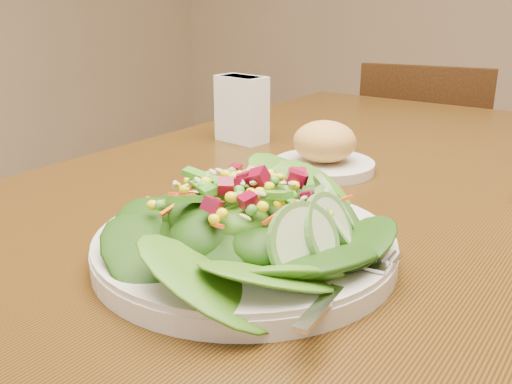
% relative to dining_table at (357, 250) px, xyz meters
% --- Properties ---
extents(dining_table, '(0.90, 1.40, 0.75)m').
position_rel_dining_table_xyz_m(dining_table, '(0.00, 0.00, 0.00)').
color(dining_table, '#4F3210').
rests_on(dining_table, ground_plane).
extents(chair_far, '(0.45, 0.45, 0.82)m').
position_rel_dining_table_xyz_m(chair_far, '(-0.23, 0.97, -0.21)').
color(chair_far, '#381E0A').
rests_on(chair_far, ground_plane).
extents(salad_plate, '(0.31, 0.31, 0.09)m').
position_rel_dining_table_xyz_m(salad_plate, '(0.01, -0.28, 0.13)').
color(salad_plate, silver).
rests_on(salad_plate, dining_table).
extents(bread_plate, '(0.15, 0.15, 0.08)m').
position_rel_dining_table_xyz_m(bread_plate, '(-0.08, 0.03, 0.13)').
color(bread_plate, silver).
rests_on(bread_plate, dining_table).
extents(napkin_holder, '(0.10, 0.06, 0.12)m').
position_rel_dining_table_xyz_m(napkin_holder, '(-0.29, 0.11, 0.16)').
color(napkin_holder, white).
rests_on(napkin_holder, dining_table).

